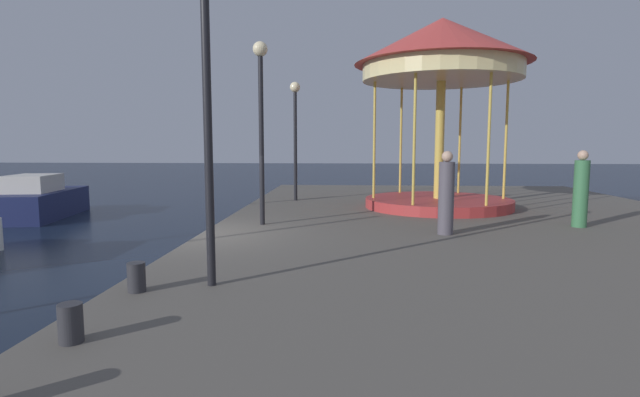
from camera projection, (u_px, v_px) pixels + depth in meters
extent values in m
plane|color=black|center=(201.00, 268.00, 10.93)|extent=(120.00, 120.00, 0.00)
cube|color=#5B564F|center=(508.00, 255.00, 10.48)|extent=(13.53, 26.08, 0.80)
cube|color=#19214C|center=(38.00, 204.00, 18.44)|extent=(2.77, 4.78, 1.02)
cube|color=beige|center=(32.00, 183.00, 18.00)|extent=(1.76, 2.19, 0.63)
cube|color=#4C6070|center=(45.00, 178.00, 18.97)|extent=(1.26, 0.29, 0.28)
cylinder|color=#B23333|center=(438.00, 203.00, 15.21)|extent=(4.52, 4.52, 0.30)
cylinder|color=gold|center=(440.00, 140.00, 14.99)|extent=(0.28, 0.28, 3.60)
cylinder|color=#F2E099|center=(441.00, 73.00, 14.76)|extent=(4.79, 4.79, 0.50)
cone|color=#C63D38|center=(442.00, 41.00, 14.66)|extent=(5.32, 5.32, 1.38)
cylinder|color=gold|center=(506.00, 140.00, 14.87)|extent=(0.08, 0.08, 3.60)
cylinder|color=gold|center=(460.00, 141.00, 16.66)|extent=(0.08, 0.08, 3.60)
cylinder|color=gold|center=(401.00, 141.00, 16.78)|extent=(0.08, 0.08, 3.60)
cylinder|color=gold|center=(374.00, 141.00, 15.11)|extent=(0.08, 0.08, 3.60)
cylinder|color=gold|center=(414.00, 140.00, 13.32)|extent=(0.08, 0.08, 3.60)
cylinder|color=gold|center=(489.00, 140.00, 13.20)|extent=(0.08, 0.08, 3.60)
cylinder|color=black|center=(208.00, 130.00, 6.63)|extent=(0.12, 0.12, 4.38)
cylinder|color=black|center=(261.00, 142.00, 11.84)|extent=(0.12, 0.12, 4.07)
sphere|color=#F9E5B2|center=(260.00, 49.00, 11.59)|extent=(0.36, 0.36, 0.36)
cylinder|color=black|center=(295.00, 147.00, 17.01)|extent=(0.12, 0.12, 3.77)
sphere|color=#F9E5B2|center=(295.00, 87.00, 16.78)|extent=(0.36, 0.36, 0.36)
cylinder|color=#2D2D33|center=(136.00, 277.00, 6.56)|extent=(0.24, 0.24, 0.40)
cylinder|color=#2D2D33|center=(71.00, 323.00, 4.87)|extent=(0.24, 0.24, 0.40)
cylinder|color=#514C56|center=(446.00, 198.00, 10.68)|extent=(0.34, 0.34, 1.60)
sphere|color=tan|center=(447.00, 156.00, 10.57)|extent=(0.24, 0.24, 0.24)
cylinder|color=#387247|center=(581.00, 194.00, 11.63)|extent=(0.34, 0.34, 1.61)
sphere|color=tan|center=(583.00, 155.00, 11.52)|extent=(0.24, 0.24, 0.24)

